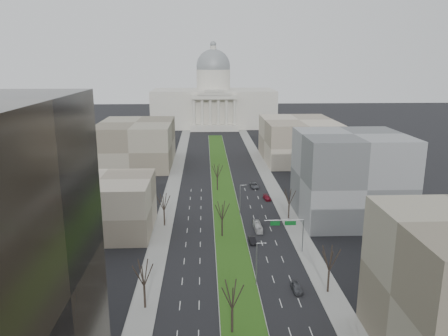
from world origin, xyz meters
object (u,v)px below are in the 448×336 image
object	(u,v)px
car_red	(267,198)
box_van	(258,227)
car_grey_near	(297,288)
car_black	(252,240)
car_grey_far	(254,185)

from	to	relation	value
car_red	box_van	distance (m)	26.11
car_grey_near	car_red	distance (m)	56.54
box_van	car_black	bearing A→B (deg)	-108.03
car_red	car_grey_near	bearing A→B (deg)	-98.75
car_black	car_red	distance (m)	34.42
car_grey_near	car_red	world-z (taller)	car_grey_near
car_red	car_grey_far	xyz separation A→B (m)	(-2.53, 13.65, 0.11)
car_red	car_grey_far	distance (m)	13.88
car_grey_near	box_van	xyz separation A→B (m)	(-3.82, 31.10, 0.24)
car_red	box_van	size ratio (longest dim) A/B	0.66
car_black	car_red	xyz separation A→B (m)	(8.30, 33.40, -0.04)
car_grey_far	car_red	bearing A→B (deg)	-83.24
car_black	car_grey_far	bearing A→B (deg)	80.92
car_black	car_grey_near	bearing A→B (deg)	-77.26
car_grey_near	car_black	world-z (taller)	car_grey_near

